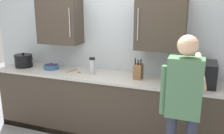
% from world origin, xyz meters
% --- Properties ---
extents(back_wall_tiled, '(4.21, 0.44, 2.74)m').
position_xyz_m(back_wall_tiled, '(0.00, 1.25, 1.44)').
color(back_wall_tiled, '#B2BCC1').
rests_on(back_wall_tiled, ground_plane).
extents(counter_unit, '(3.43, 0.61, 0.95)m').
position_xyz_m(counter_unit, '(0.00, 0.95, 0.47)').
color(counter_unit, '#3D3328').
rests_on(counter_unit, ground_plane).
extents(microwave_oven, '(0.51, 0.76, 0.30)m').
position_xyz_m(microwave_oven, '(1.23, 0.98, 1.10)').
color(microwave_oven, black).
rests_on(microwave_oven, counter_unit).
extents(thermos_flask, '(0.09, 0.09, 0.25)m').
position_xyz_m(thermos_flask, '(-0.18, 0.95, 1.08)').
color(thermos_flask, '#B7BABF').
rests_on(thermos_flask, counter_unit).
extents(fruit_bowl, '(0.23, 0.23, 0.10)m').
position_xyz_m(fruit_bowl, '(-0.91, 0.98, 0.99)').
color(fruit_bowl, '#335684').
rests_on(fruit_bowl, counter_unit).
extents(knife_block, '(0.11, 0.15, 0.29)m').
position_xyz_m(knife_block, '(0.51, 0.97, 1.05)').
color(knife_block, brown).
rests_on(knife_block, counter_unit).
extents(stock_pot, '(0.38, 0.28, 0.23)m').
position_xyz_m(stock_pot, '(-1.41, 0.95, 1.05)').
color(stock_pot, black).
rests_on(stock_pot, counter_unit).
extents(wooden_spoon, '(0.21, 0.23, 0.02)m').
position_xyz_m(wooden_spoon, '(-0.47, 0.96, 0.96)').
color(wooden_spoon, '#A37547').
rests_on(wooden_spoon, counter_unit).
extents(person_figure, '(0.44, 0.60, 1.69)m').
position_xyz_m(person_figure, '(1.18, 0.18, 1.01)').
color(person_figure, '#282D3D').
rests_on(person_figure, ground_plane).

